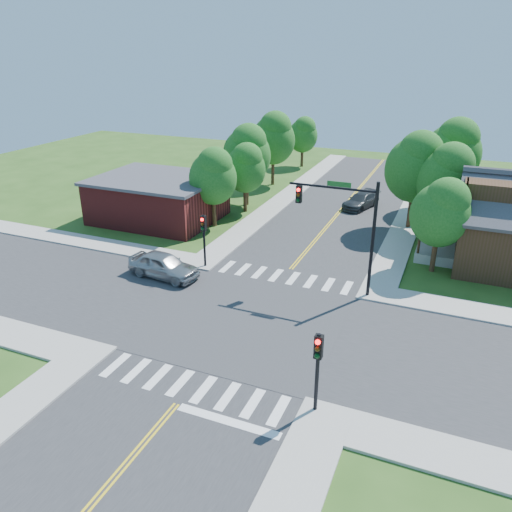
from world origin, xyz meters
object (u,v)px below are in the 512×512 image
at_px(car_dgrey, 361,201).
at_px(signal_mast_ne, 346,218).
at_px(signal_pole_se, 318,359).
at_px(car_silver, 164,266).
at_px(signal_pole_nw, 204,231).

bearing_deg(car_dgrey, signal_mast_ne, -64.57).
relative_size(signal_pole_se, car_silver, 0.75).
bearing_deg(signal_mast_ne, car_silver, -167.72).
distance_m(signal_pole_se, car_silver, 15.74).
distance_m(signal_mast_ne, car_dgrey, 18.18).
bearing_deg(car_dgrey, signal_pole_se, -64.28).
height_order(signal_pole_se, car_silver, signal_pole_se).
distance_m(signal_mast_ne, signal_pole_nw, 9.76).
height_order(signal_pole_nw, car_dgrey, signal_pole_nw).
relative_size(signal_pole_se, signal_pole_nw, 1.00).
relative_size(signal_mast_ne, car_dgrey, 1.43).
relative_size(signal_pole_se, car_dgrey, 0.75).
bearing_deg(signal_pole_se, signal_mast_ne, 98.56).
bearing_deg(car_dgrey, signal_pole_nw, -94.43).
relative_size(signal_mast_ne, signal_pole_se, 1.89).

